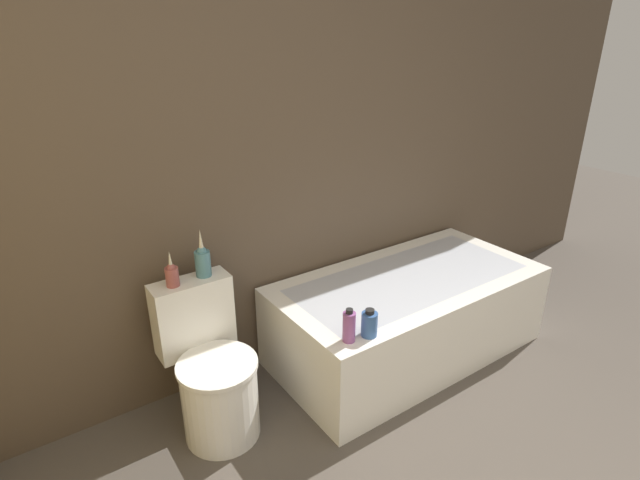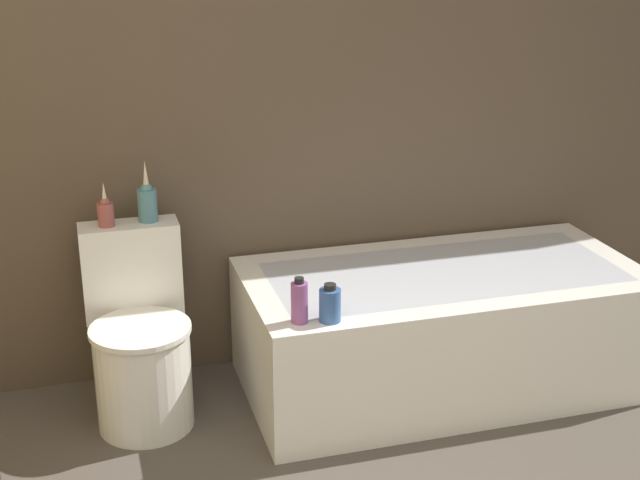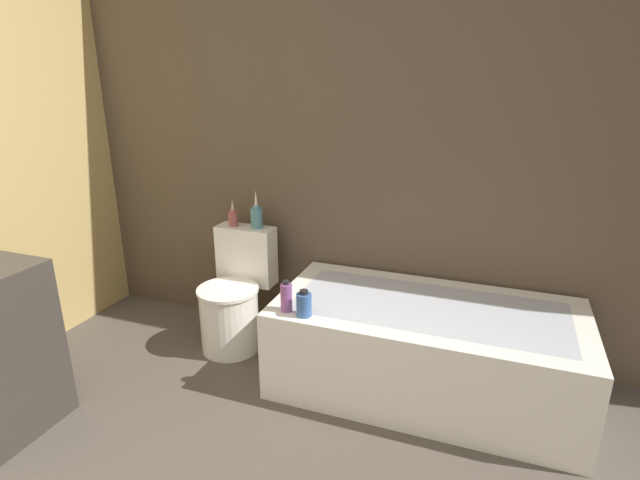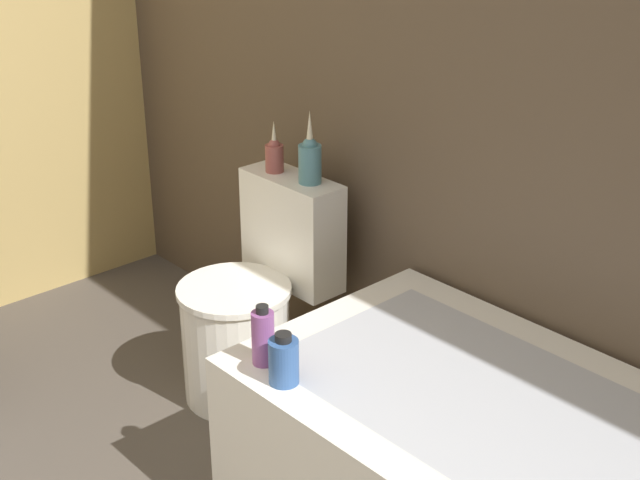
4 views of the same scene
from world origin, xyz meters
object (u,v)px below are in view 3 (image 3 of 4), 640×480
Objects in this scene: vase_silver at (256,215)px; shampoo_bottle_short at (304,304)px; toilet at (234,300)px; bathtub at (425,348)px; shampoo_bottle_tall at (286,297)px; vase_gold at (233,217)px.

shampoo_bottle_short is (0.55, -0.58, -0.25)m from vase_silver.
toilet is at bearing 148.18° from shampoo_bottle_short.
bathtub is 2.19× the size of toilet.
shampoo_bottle_tall is 0.11m from shampoo_bottle_short.
shampoo_bottle_tall is (0.60, -0.54, -0.21)m from vase_gold.
bathtub is 1.40m from vase_gold.
shampoo_bottle_short is at bearing -46.55° from vase_silver.
shampoo_bottle_tall is at bearing -156.35° from bathtub.
shampoo_bottle_short is at bearing -10.65° from shampoo_bottle_tall.
shampoo_bottle_short is at bearing -151.07° from bathtub.
shampoo_bottle_tall is at bearing -42.11° from vase_gold.
shampoo_bottle_short is (0.63, -0.39, 0.26)m from toilet.
toilet is at bearing -112.40° from vase_silver.
vase_silver is at bearing 166.56° from bathtub.
toilet is at bearing 176.35° from bathtub.
vase_silver is 1.43× the size of shampoo_bottle_tall.
bathtub is 9.52× the size of shampoo_bottle_tall.
vase_silver is 1.72× the size of shampoo_bottle_short.
vase_silver reaches higher than toilet.
bathtub is 0.80m from shampoo_bottle_tall.
shampoo_bottle_short is at bearing -38.61° from vase_gold.
toilet reaches higher than bathtub.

